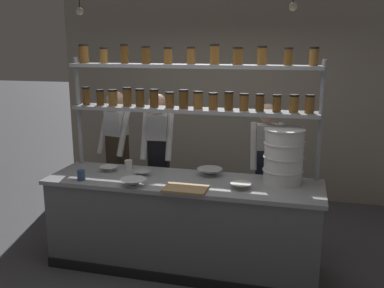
# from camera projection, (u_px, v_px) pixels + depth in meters

# --- Properties ---
(ground_plane) EXTENTS (40.00, 40.00, 0.00)m
(ground_plane) POSITION_uv_depth(u_px,v_px,m) (183.00, 265.00, 4.41)
(ground_plane) COLOR #4C4C51
(back_wall) EXTENTS (5.11, 0.12, 3.17)m
(back_wall) POSITION_uv_depth(u_px,v_px,m) (226.00, 89.00, 6.30)
(back_wall) COLOR #9E9384
(back_wall) RESTS_ON ground_plane
(prep_counter) EXTENTS (2.71, 0.76, 0.92)m
(prep_counter) POSITION_uv_depth(u_px,v_px,m) (183.00, 224.00, 4.31)
(prep_counter) COLOR slate
(prep_counter) RESTS_ON ground_plane
(spice_shelf_unit) EXTENTS (2.60, 0.28, 2.23)m
(spice_shelf_unit) POSITION_uv_depth(u_px,v_px,m) (190.00, 92.00, 4.33)
(spice_shelf_unit) COLOR #999BA0
(spice_shelf_unit) RESTS_ON ground_plane
(chef_left) EXTENTS (0.41, 0.33, 1.70)m
(chef_left) POSITION_uv_depth(u_px,v_px,m) (117.00, 151.00, 5.12)
(chef_left) COLOR black
(chef_left) RESTS_ON ground_plane
(chef_center) EXTENTS (0.38, 0.31, 1.69)m
(chef_center) POSITION_uv_depth(u_px,v_px,m) (159.00, 156.00, 4.93)
(chef_center) COLOR black
(chef_center) RESTS_ON ground_plane
(chef_right) EXTENTS (0.39, 0.32, 1.61)m
(chef_right) POSITION_uv_depth(u_px,v_px,m) (266.00, 166.00, 4.70)
(chef_right) COLOR black
(chef_right) RESTS_ON ground_plane
(container_stack) EXTENTS (0.39, 0.39, 0.53)m
(container_stack) POSITION_uv_depth(u_px,v_px,m) (283.00, 156.00, 4.07)
(container_stack) COLOR white
(container_stack) RESTS_ON prep_counter
(cutting_board) EXTENTS (0.40, 0.26, 0.02)m
(cutting_board) POSITION_uv_depth(u_px,v_px,m) (186.00, 189.00, 3.91)
(cutting_board) COLOR #A88456
(cutting_board) RESTS_ON prep_counter
(prep_bowl_near_left) EXTENTS (0.26, 0.26, 0.07)m
(prep_bowl_near_left) POSITION_uv_depth(u_px,v_px,m) (210.00, 172.00, 4.35)
(prep_bowl_near_left) COLOR #B2B7BC
(prep_bowl_near_left) RESTS_ON prep_counter
(prep_bowl_center_front) EXTENTS (0.25, 0.25, 0.07)m
(prep_bowl_center_front) POSITION_uv_depth(u_px,v_px,m) (133.00, 183.00, 4.02)
(prep_bowl_center_front) COLOR silver
(prep_bowl_center_front) RESTS_ON prep_counter
(prep_bowl_center_back) EXTENTS (0.17, 0.17, 0.05)m
(prep_bowl_center_back) POSITION_uv_depth(u_px,v_px,m) (142.00, 173.00, 4.35)
(prep_bowl_center_back) COLOR #B2B7BC
(prep_bowl_center_back) RESTS_ON prep_counter
(prep_bowl_near_right) EXTENTS (0.19, 0.19, 0.05)m
(prep_bowl_near_right) POSITION_uv_depth(u_px,v_px,m) (109.00, 169.00, 4.50)
(prep_bowl_near_right) COLOR white
(prep_bowl_near_right) RESTS_ON prep_counter
(prep_bowl_far_left) EXTENTS (0.20, 0.20, 0.05)m
(prep_bowl_far_left) POSITION_uv_depth(u_px,v_px,m) (241.00, 186.00, 3.95)
(prep_bowl_far_left) COLOR silver
(prep_bowl_far_left) RESTS_ON prep_counter
(serving_cup_front) EXTENTS (0.08, 0.08, 0.10)m
(serving_cup_front) POSITION_uv_depth(u_px,v_px,m) (128.00, 165.00, 4.58)
(serving_cup_front) COLOR silver
(serving_cup_front) RESTS_ON prep_counter
(serving_cup_by_board) EXTENTS (0.08, 0.08, 0.11)m
(serving_cup_by_board) POSITION_uv_depth(u_px,v_px,m) (81.00, 175.00, 4.19)
(serving_cup_by_board) COLOR #334C70
(serving_cup_by_board) RESTS_ON prep_counter
(pendant_light_row) EXTENTS (2.06, 0.07, 0.62)m
(pendant_light_row) POSITION_uv_depth(u_px,v_px,m) (180.00, 6.00, 3.84)
(pendant_light_row) COLOR black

